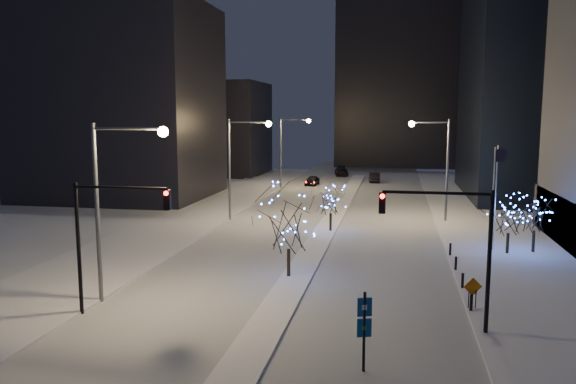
% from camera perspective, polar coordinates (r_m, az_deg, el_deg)
% --- Properties ---
extents(ground, '(160.00, 160.00, 0.00)m').
position_cam_1_polar(ground, '(28.57, -2.21, -13.58)').
color(ground, white).
rests_on(ground, ground).
extents(road, '(20.00, 130.00, 0.02)m').
position_cam_1_polar(road, '(62.07, 5.13, -1.83)').
color(road, '#AEB3BD').
rests_on(road, ground).
extents(median, '(2.00, 80.00, 0.15)m').
position_cam_1_polar(median, '(57.16, 4.62, -2.60)').
color(median, silver).
rests_on(median, ground).
extents(east_sidewalk, '(10.00, 90.00, 0.15)m').
position_cam_1_polar(east_sidewalk, '(47.88, 21.45, -5.18)').
color(east_sidewalk, silver).
rests_on(east_sidewalk, ground).
extents(west_sidewalk, '(8.00, 90.00, 0.15)m').
position_cam_1_polar(west_sidewalk, '(51.15, -12.49, -4.01)').
color(west_sidewalk, silver).
rests_on(west_sidewalk, ground).
extents(filler_west_near, '(22.00, 18.00, 24.00)m').
position_cam_1_polar(filler_west_near, '(74.19, -16.64, 8.76)').
color(filler_west_near, black).
rests_on(filler_west_near, ground).
extents(filler_west_far, '(18.00, 16.00, 16.00)m').
position_cam_1_polar(filler_west_far, '(101.13, -7.64, 6.43)').
color(filler_west_far, black).
rests_on(filler_west_far, ground).
extents(horizon_block, '(24.00, 14.00, 42.00)m').
position_cam_1_polar(horizon_block, '(118.35, 11.11, 12.86)').
color(horizon_block, black).
rests_on(horizon_block, ground).
extents(street_lamp_w_near, '(4.40, 0.56, 10.00)m').
position_cam_1_polar(street_lamp_w_near, '(31.91, -17.26, 0.42)').
color(street_lamp_w_near, '#595E66').
rests_on(street_lamp_w_near, ground).
extents(street_lamp_w_mid, '(4.40, 0.56, 10.00)m').
position_cam_1_polar(street_lamp_w_mid, '(55.11, -4.94, 3.75)').
color(street_lamp_w_mid, '#595E66').
rests_on(street_lamp_w_mid, ground).
extents(street_lamp_w_far, '(4.40, 0.56, 10.00)m').
position_cam_1_polar(street_lamp_w_far, '(79.41, -0.01, 5.04)').
color(street_lamp_w_far, '#595E66').
rests_on(street_lamp_w_far, ground).
extents(street_lamp_east, '(3.90, 0.56, 10.00)m').
position_cam_1_polar(street_lamp_east, '(56.17, 14.99, 3.54)').
color(street_lamp_east, '#595E66').
rests_on(street_lamp_east, ground).
extents(traffic_signal_west, '(5.26, 0.43, 7.00)m').
position_cam_1_polar(traffic_signal_west, '(30.21, -18.08, -3.36)').
color(traffic_signal_west, black).
rests_on(traffic_signal_west, ground).
extents(traffic_signal_east, '(5.26, 0.43, 7.00)m').
position_cam_1_polar(traffic_signal_east, '(27.62, 16.65, -4.34)').
color(traffic_signal_east, black).
rests_on(traffic_signal_east, ground).
extents(flagpoles, '(1.35, 2.60, 8.00)m').
position_cam_1_polar(flagpoles, '(44.11, 20.32, 0.03)').
color(flagpoles, silver).
rests_on(flagpoles, east_sidewalk).
extents(bollards, '(0.16, 12.16, 0.90)m').
position_cam_1_polar(bollards, '(37.44, 16.98, -7.72)').
color(bollards, black).
rests_on(bollards, east_sidewalk).
extents(car_near, '(2.01, 4.27, 1.41)m').
position_cam_1_polar(car_near, '(83.28, 2.46, 1.16)').
color(car_near, black).
rests_on(car_near, ground).
extents(car_mid, '(1.93, 4.62, 1.49)m').
position_cam_1_polar(car_mid, '(88.39, 8.76, 1.49)').
color(car_mid, black).
rests_on(car_mid, ground).
extents(car_far, '(2.97, 5.56, 1.53)m').
position_cam_1_polar(car_far, '(96.95, 5.44, 2.12)').
color(car_far, black).
rests_on(car_far, ground).
extents(holiday_tree_median_near, '(6.42, 6.42, 5.85)m').
position_cam_1_polar(holiday_tree_median_near, '(35.60, 0.06, -2.92)').
color(holiday_tree_median_near, black).
rests_on(holiday_tree_median_near, median).
extents(holiday_tree_median_far, '(3.64, 3.64, 3.97)m').
position_cam_1_polar(holiday_tree_median_far, '(49.97, 4.37, -0.94)').
color(holiday_tree_median_far, black).
rests_on(holiday_tree_median_far, median).
extents(holiday_tree_plaza_near, '(3.49, 3.49, 4.31)m').
position_cam_1_polar(holiday_tree_plaza_near, '(44.79, 21.53, -2.33)').
color(holiday_tree_plaza_near, black).
rests_on(holiday_tree_plaza_near, east_sidewalk).
extents(holiday_tree_plaza_far, '(4.10, 4.10, 4.20)m').
position_cam_1_polar(holiday_tree_plaza_far, '(45.94, 23.80, -2.20)').
color(holiday_tree_plaza_far, black).
rests_on(holiday_tree_plaza_far, east_sidewalk).
extents(wayfinding_sign, '(0.59, 0.27, 3.38)m').
position_cam_1_polar(wayfinding_sign, '(23.50, 7.76, -13.07)').
color(wayfinding_sign, black).
rests_on(wayfinding_sign, ground).
extents(construction_sign, '(1.00, 0.31, 1.70)m').
position_cam_1_polar(construction_sign, '(31.97, 18.25, -9.40)').
color(construction_sign, black).
rests_on(construction_sign, east_sidewalk).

